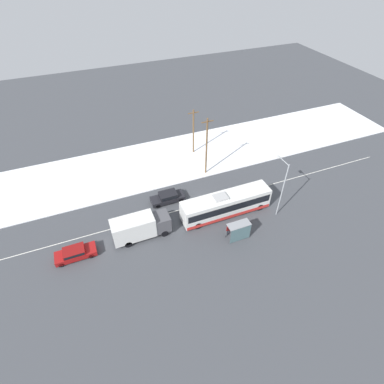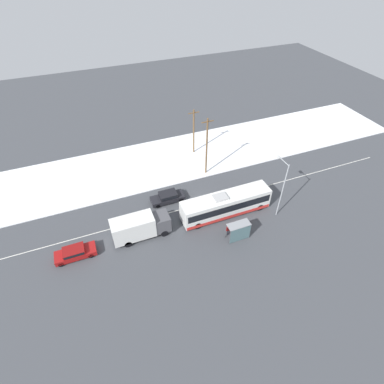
# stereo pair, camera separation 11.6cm
# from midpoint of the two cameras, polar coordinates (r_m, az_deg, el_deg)

# --- Properties ---
(ground_plane) EXTENTS (120.00, 120.00, 0.00)m
(ground_plane) POSITION_cam_midpoint_polar(r_m,az_deg,el_deg) (41.53, 2.54, -2.09)
(ground_plane) COLOR #424449
(snow_lot) EXTENTS (80.00, 12.80, 0.12)m
(snow_lot) POSITION_cam_midpoint_polar(r_m,az_deg,el_deg) (49.93, -2.83, 6.53)
(snow_lot) COLOR white
(snow_lot) RESTS_ON ground_plane
(lane_marking_center) EXTENTS (60.00, 0.12, 0.00)m
(lane_marking_center) POSITION_cam_midpoint_polar(r_m,az_deg,el_deg) (41.53, 2.54, -2.09)
(lane_marking_center) COLOR silver
(lane_marking_center) RESTS_ON ground_plane
(city_bus) EXTENTS (11.97, 2.57, 3.31)m
(city_bus) POSITION_cam_midpoint_polar(r_m,az_deg,el_deg) (39.17, 6.53, -2.38)
(city_bus) COLOR white
(city_bus) RESTS_ON ground_plane
(box_truck) EXTENTS (6.99, 2.30, 3.19)m
(box_truck) POSITION_cam_midpoint_polar(r_m,az_deg,el_deg) (36.60, -9.86, -6.50)
(box_truck) COLOR silver
(box_truck) RESTS_ON ground_plane
(sedan_car) EXTENTS (4.62, 1.80, 1.45)m
(sedan_car) POSITION_cam_midpoint_polar(r_m,az_deg,el_deg) (41.37, -4.57, -0.92)
(sedan_car) COLOR black
(sedan_car) RESTS_ON ground_plane
(parked_car_near_truck) EXTENTS (4.58, 1.80, 1.30)m
(parked_car_near_truck) POSITION_cam_midpoint_polar(r_m,az_deg,el_deg) (37.39, -21.33, -10.67)
(parked_car_near_truck) COLOR maroon
(parked_car_near_truck) RESTS_ON ground_plane
(pedestrian_at_stop) EXTENTS (0.62, 0.28, 1.72)m
(pedestrian_at_stop) POSITION_cam_midpoint_polar(r_m,az_deg,el_deg) (37.04, 7.06, -6.96)
(pedestrian_at_stop) COLOR #23232D
(pedestrian_at_stop) RESTS_ON ground_plane
(bus_shelter) EXTENTS (2.79, 1.20, 2.40)m
(bus_shelter) POSITION_cam_midpoint_polar(r_m,az_deg,el_deg) (36.24, 9.10, -7.18)
(bus_shelter) COLOR gray
(bus_shelter) RESTS_ON ground_plane
(streetlamp) EXTENTS (0.36, 2.44, 8.15)m
(streetlamp) POSITION_cam_midpoint_polar(r_m,az_deg,el_deg) (38.40, 16.81, 1.61)
(streetlamp) COLOR #9EA3A8
(streetlamp) RESTS_ON ground_plane
(utility_pole_roadside) EXTENTS (1.80, 0.24, 9.32)m
(utility_pole_roadside) POSITION_cam_midpoint_polar(r_m,az_deg,el_deg) (43.92, 2.90, 8.66)
(utility_pole_roadside) COLOR brown
(utility_pole_roadside) RESTS_ON ground_plane
(utility_pole_snowlot) EXTENTS (1.80, 0.24, 7.78)m
(utility_pole_snowlot) POSITION_cam_midpoint_polar(r_m,az_deg,el_deg) (49.16, 0.40, 11.51)
(utility_pole_snowlot) COLOR brown
(utility_pole_snowlot) RESTS_ON ground_plane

